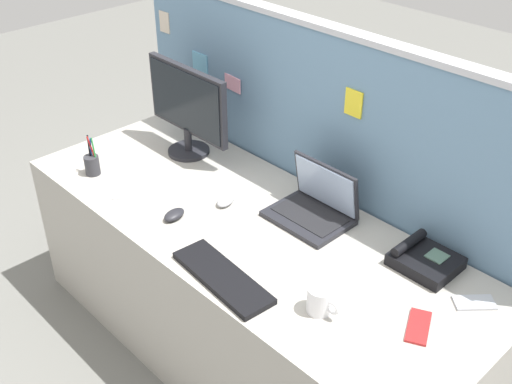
{
  "coord_description": "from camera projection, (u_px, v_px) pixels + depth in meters",
  "views": [
    {
      "loc": [
        1.49,
        -1.37,
        2.14
      ],
      "look_at": [
        0.0,
        0.05,
        0.83
      ],
      "focal_mm": 44.22,
      "sensor_mm": 36.0,
      "label": 1
    }
  ],
  "objects": [
    {
      "name": "keyboard_main",
      "position": [
        223.0,
        277.0,
        2.19
      ],
      "size": [
        0.44,
        0.17,
        0.02
      ],
      "primitive_type": "cube",
      "rotation": [
        0.0,
        0.0,
        -0.08
      ],
      "color": "black",
      "rests_on": "desk"
    },
    {
      "name": "laptop",
      "position": [
        315.0,
        205.0,
        2.49
      ],
      "size": [
        0.32,
        0.24,
        0.22
      ],
      "color": "#232328",
      "rests_on": "desk"
    },
    {
      "name": "cell_phone_white_slab",
      "position": [
        122.0,
        191.0,
        2.67
      ],
      "size": [
        0.15,
        0.14,
        0.01
      ],
      "primitive_type": "cube",
      "rotation": [
        0.0,
        0.0,
        0.9
      ],
      "color": "silver",
      "rests_on": "desk"
    },
    {
      "name": "desk_phone",
      "position": [
        424.0,
        259.0,
        2.24
      ],
      "size": [
        0.22,
        0.19,
        0.08
      ],
      "color": "black",
      "rests_on": "desk"
    },
    {
      "name": "cubicle_divider",
      "position": [
        320.0,
        183.0,
        2.74
      ],
      "size": [
        2.2,
        0.08,
        1.4
      ],
      "color": "#6084A3",
      "rests_on": "ground_plane"
    },
    {
      "name": "cell_phone_red_case",
      "position": [
        419.0,
        326.0,
        2.0
      ],
      "size": [
        0.13,
        0.17,
        0.01
      ],
      "primitive_type": "cube",
      "rotation": [
        0.0,
        0.0,
        0.46
      ],
      "color": "#B22323",
      "rests_on": "desk"
    },
    {
      "name": "ground_plane",
      "position": [
        248.0,
        349.0,
        2.86
      ],
      "size": [
        10.0,
        10.0,
        0.0
      ],
      "primitive_type": "plane",
      "color": "slate"
    },
    {
      "name": "pen_cup",
      "position": [
        92.0,
        164.0,
        2.77
      ],
      "size": [
        0.07,
        0.07,
        0.18
      ],
      "color": "#333338",
      "rests_on": "desk"
    },
    {
      "name": "cell_phone_silver_slab",
      "position": [
        474.0,
        303.0,
        2.09
      ],
      "size": [
        0.14,
        0.15,
        0.01
      ],
      "primitive_type": "cube",
      "rotation": [
        0.0,
        0.0,
        -0.72
      ],
      "color": "#B7BAC1",
      "rests_on": "desk"
    },
    {
      "name": "desk",
      "position": [
        247.0,
        290.0,
        2.67
      ],
      "size": [
        2.08,
        0.79,
        0.71
      ],
      "primitive_type": "cube",
      "color": "#ADA89E",
      "rests_on": "ground_plane"
    },
    {
      "name": "coffee_mug",
      "position": [
        320.0,
        300.0,
        2.04
      ],
      "size": [
        0.12,
        0.08,
        0.09
      ],
      "color": "white",
      "rests_on": "desk"
    },
    {
      "name": "computer_mouse_right_hand",
      "position": [
        174.0,
        215.0,
        2.5
      ],
      "size": [
        0.08,
        0.11,
        0.03
      ],
      "primitive_type": "ellipsoid",
      "rotation": [
        0.0,
        0.0,
        0.19
      ],
      "color": "#232328",
      "rests_on": "desk"
    },
    {
      "name": "desktop_monitor",
      "position": [
        187.0,
        106.0,
        2.84
      ],
      "size": [
        0.51,
        0.19,
        0.42
      ],
      "color": "#232328",
      "rests_on": "desk"
    },
    {
      "name": "computer_mouse_left_hand",
      "position": [
        226.0,
        200.0,
        2.59
      ],
      "size": [
        0.09,
        0.11,
        0.03
      ],
      "primitive_type": "ellipsoid",
      "rotation": [
        0.0,
        0.0,
        0.36
      ],
      "color": "#B2B5BC",
      "rests_on": "desk"
    }
  ]
}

